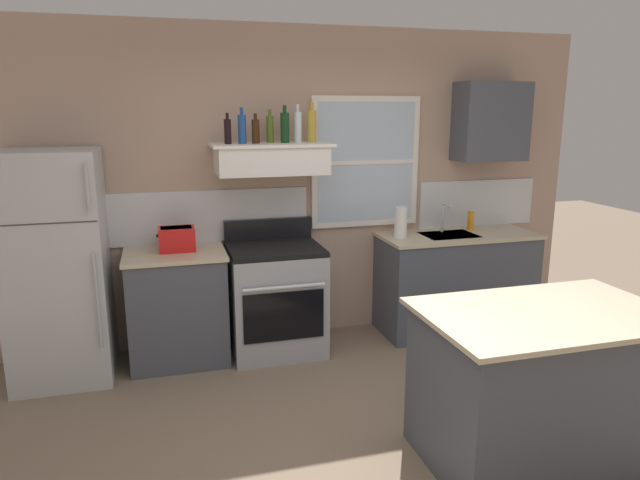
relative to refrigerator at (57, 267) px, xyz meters
name	(u,v)px	position (x,y,z in m)	size (l,w,h in m)	color
ground_plane	(387,476)	(1.90, -1.84, -0.87)	(16.00, 16.00, 0.00)	#7A6651
back_wall	(297,186)	(1.93, 0.39, 0.49)	(5.40, 0.11, 2.70)	tan
refrigerator	(57,267)	(0.00, 0.00, 0.00)	(0.70, 0.72, 1.73)	#B7BABC
counter_left_of_stove	(178,306)	(0.85, 0.06, -0.41)	(0.79, 0.63, 0.91)	#474C56
toaster	(177,239)	(0.87, 0.10, 0.14)	(0.30, 0.20, 0.19)	red
stove_range	(276,298)	(1.65, 0.02, -0.40)	(0.76, 0.69, 1.09)	#9EA0A5
range_hood_shelf	(271,158)	(1.65, 0.12, 0.76)	(0.96, 0.52, 0.24)	white
bottle_balsamic_dark	(228,131)	(1.31, 0.09, 0.98)	(0.06, 0.06, 0.24)	black
bottle_blue_liqueur	(242,128)	(1.42, 0.11, 1.00)	(0.07, 0.07, 0.28)	#1E478C
bottle_brown_stout	(256,131)	(1.53, 0.10, 0.98)	(0.06, 0.06, 0.23)	#381E0F
bottle_olive_oil_square	(270,129)	(1.66, 0.18, 0.99)	(0.06, 0.06, 0.27)	#4C601E
bottle_dark_green_wine	(285,127)	(1.77, 0.13, 1.00)	(0.07, 0.07, 0.30)	#143819
bottle_clear_tall	(298,127)	(1.88, 0.14, 1.01)	(0.06, 0.06, 0.31)	silver
bottle_champagne_gold_foil	(312,125)	(2.01, 0.17, 1.01)	(0.08, 0.08, 0.32)	#B29333
counter_right_with_sink	(455,281)	(3.35, 0.06, -0.41)	(1.43, 0.63, 0.91)	#474C56
sink_faucet	(444,213)	(3.25, 0.16, 0.22)	(0.03, 0.17, 0.28)	silver
paper_towel_roll	(401,222)	(2.78, 0.06, 0.18)	(0.11, 0.11, 0.27)	white
dish_soap_bottle	(470,221)	(3.53, 0.16, 0.13)	(0.06, 0.06, 0.18)	orange
kitchen_island	(541,385)	(2.82, -1.90, -0.41)	(1.40, 0.90, 0.91)	#474C56
upper_cabinet_right	(491,122)	(3.70, 0.20, 1.03)	(0.64, 0.32, 0.70)	#474C56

